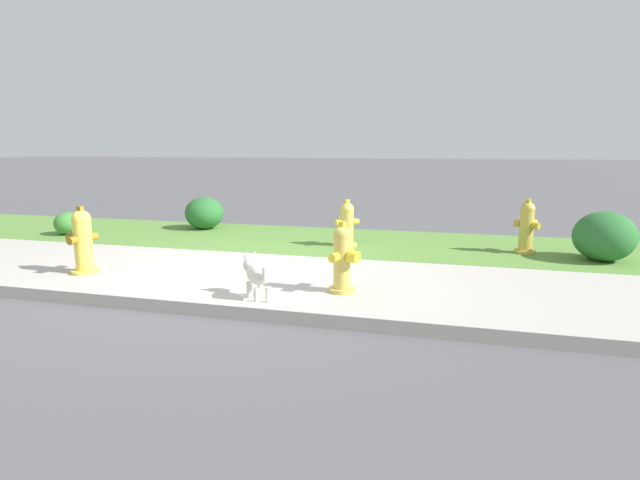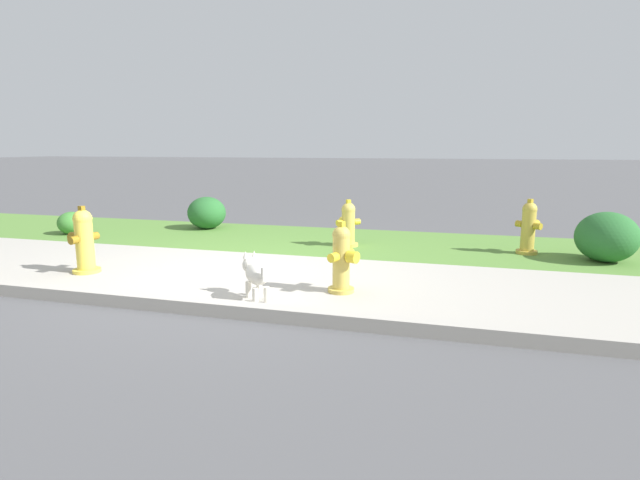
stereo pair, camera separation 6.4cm
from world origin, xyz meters
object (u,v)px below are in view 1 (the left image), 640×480
Objects in this scene: shrub_bush_near_lamp at (204,213)px; shrub_bush_far_verge at (604,236)px; fire_hydrant_at_driveway at (347,224)px; fire_hydrant_across_street at (83,242)px; fire_hydrant_mid_block at (527,227)px; shrub_bush_mid_verge at (68,223)px; small_white_dog at (257,274)px; fire_hydrant_far_end at (343,259)px.

shrub_bush_far_verge is (6.16, -0.99, 0.03)m from shrub_bush_near_lamp.
fire_hydrant_at_driveway is 3.51m from fire_hydrant_across_street.
fire_hydrant_across_street is at bearing -114.67° from fire_hydrant_mid_block.
shrub_bush_mid_verge is (-4.70, -0.23, -0.14)m from fire_hydrant_at_driveway.
fire_hydrant_across_street reaches higher than small_white_dog.
fire_hydrant_at_driveway is at bearing 2.85° from shrub_bush_mid_verge.
small_white_dog is 0.71× the size of shrub_bush_near_lamp.
fire_hydrant_far_end is 5.58m from shrub_bush_mid_verge.
fire_hydrant_across_street is 1.04× the size of shrub_bush_far_verge.
fire_hydrant_at_driveway is 3.38m from shrub_bush_far_verge.
shrub_bush_mid_verge is (-1.92, -1.12, -0.10)m from shrub_bush_near_lamp.
shrub_bush_near_lamp is (-3.24, 3.25, -0.06)m from fire_hydrant_far_end.
shrub_bush_far_verge is (3.66, 2.71, 0.06)m from small_white_dog.
fire_hydrant_across_street reaches higher than shrub_bush_far_verge.
fire_hydrant_mid_block is at bearing -37.63° from fire_hydrant_at_driveway.
fire_hydrant_far_end is at bearing -96.40° from small_white_dog.
shrub_bush_near_lamp is at bearing 10.05° from fire_hydrant_across_street.
shrub_bush_far_verge is at bearing -42.63° from fire_hydrant_at_driveway.
shrub_bush_near_lamp is at bearing -149.18° from fire_hydrant_mid_block.
fire_hydrant_mid_block reaches higher than shrub_bush_far_verge.
fire_hydrant_far_end is 1.05× the size of fire_hydrant_at_driveway.
small_white_dog is 5.12m from shrub_bush_mid_verge.
fire_hydrant_mid_block is 1.09× the size of fire_hydrant_at_driveway.
shrub_bush_far_verge is at bearing 0.93° from shrub_bush_mid_verge.
fire_hydrant_across_street is 3.27m from shrub_bush_near_lamp.
fire_hydrant_at_driveway is 2.83m from small_white_dog.
small_white_dog is at bearing -136.48° from fire_hydrant_at_driveway.
fire_hydrant_mid_block is at bearing 163.20° from fire_hydrant_far_end.
shrub_bush_far_verge is (0.90, -0.24, -0.04)m from fire_hydrant_mid_block.
fire_hydrant_far_end is 1.08× the size of shrub_bush_near_lamp.
fire_hydrant_mid_block reaches higher than fire_hydrant_at_driveway.
shrub_bush_near_lamp is 2.22m from shrub_bush_mid_verge.
shrub_bush_mid_verge is at bearing -149.60° from shrub_bush_near_lamp.
fire_hydrant_far_end is at bearing -83.01° from fire_hydrant_across_street.
fire_hydrant_mid_block is 1.57× the size of small_white_dog.
fire_hydrant_across_street is at bearing -178.30° from fire_hydrant_at_driveway.
shrub_bush_near_lamp reaches higher than small_white_dog.
fire_hydrant_far_end is 1.63× the size of shrub_bush_mid_verge.
shrub_bush_mid_verge is (-5.15, 2.13, -0.16)m from fire_hydrant_far_end.
fire_hydrant_mid_block reaches higher than shrub_bush_mid_verge.
fire_hydrant_mid_block is 2.49m from fire_hydrant_at_driveway.
fire_hydrant_across_street is at bearing -159.15° from shrub_bush_far_verge.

